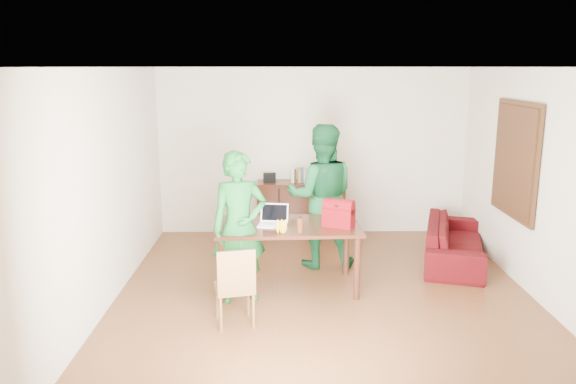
{
  "coord_description": "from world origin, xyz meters",
  "views": [
    {
      "loc": [
        -0.52,
        -6.29,
        2.7
      ],
      "look_at": [
        -0.43,
        0.51,
        1.18
      ],
      "focal_mm": 35.0,
      "sensor_mm": 36.0,
      "label": 1
    }
  ],
  "objects_px": {
    "chair": "(235,302)",
    "table": "(288,233)",
    "laptop": "(273,222)",
    "red_bag": "(339,216)",
    "sofa": "(455,241)",
    "person_near": "(239,227)",
    "person_far": "(321,196)",
    "bottle": "(300,224)"
  },
  "relations": [
    {
      "from": "table",
      "to": "person_far",
      "type": "height_order",
      "value": "person_far"
    },
    {
      "from": "person_near",
      "to": "bottle",
      "type": "height_order",
      "value": "person_near"
    },
    {
      "from": "laptop",
      "to": "chair",
      "type": "bearing_deg",
      "value": -104.14
    },
    {
      "from": "table",
      "to": "bottle",
      "type": "relative_size",
      "value": 9.1
    },
    {
      "from": "chair",
      "to": "bottle",
      "type": "distance_m",
      "value": 1.19
    },
    {
      "from": "table",
      "to": "bottle",
      "type": "bearing_deg",
      "value": -69.87
    },
    {
      "from": "table",
      "to": "sofa",
      "type": "height_order",
      "value": "table"
    },
    {
      "from": "red_bag",
      "to": "sofa",
      "type": "bearing_deg",
      "value": 54.95
    },
    {
      "from": "laptop",
      "to": "red_bag",
      "type": "height_order",
      "value": "red_bag"
    },
    {
      "from": "chair",
      "to": "person_near",
      "type": "xyz_separation_m",
      "value": [
        0.01,
        0.67,
        0.63
      ]
    },
    {
      "from": "person_far",
      "to": "laptop",
      "type": "bearing_deg",
      "value": 54.25
    },
    {
      "from": "bottle",
      "to": "person_far",
      "type": "bearing_deg",
      "value": 74.02
    },
    {
      "from": "person_near",
      "to": "laptop",
      "type": "distance_m",
      "value": 0.49
    },
    {
      "from": "person_far",
      "to": "sofa",
      "type": "relative_size",
      "value": 1.0
    },
    {
      "from": "person_near",
      "to": "red_bag",
      "type": "height_order",
      "value": "person_near"
    },
    {
      "from": "bottle",
      "to": "sofa",
      "type": "relative_size",
      "value": 0.1
    },
    {
      "from": "laptop",
      "to": "bottle",
      "type": "height_order",
      "value": "laptop"
    },
    {
      "from": "sofa",
      "to": "laptop",
      "type": "bearing_deg",
      "value": 128.0
    },
    {
      "from": "table",
      "to": "sofa",
      "type": "distance_m",
      "value": 2.61
    },
    {
      "from": "table",
      "to": "red_bag",
      "type": "distance_m",
      "value": 0.66
    },
    {
      "from": "table",
      "to": "person_near",
      "type": "relative_size",
      "value": 1.0
    },
    {
      "from": "table",
      "to": "bottle",
      "type": "xyz_separation_m",
      "value": [
        0.13,
        -0.32,
        0.2
      ]
    },
    {
      "from": "chair",
      "to": "person_far",
      "type": "bearing_deg",
      "value": 47.53
    },
    {
      "from": "chair",
      "to": "red_bag",
      "type": "bearing_deg",
      "value": 25.36
    },
    {
      "from": "table",
      "to": "chair",
      "type": "xyz_separation_m",
      "value": [
        -0.58,
        -1.02,
        -0.45
      ]
    },
    {
      "from": "red_bag",
      "to": "chair",
      "type": "bearing_deg",
      "value": -117.46
    },
    {
      "from": "table",
      "to": "chair",
      "type": "height_order",
      "value": "chair"
    },
    {
      "from": "chair",
      "to": "red_bag",
      "type": "relative_size",
      "value": 2.43
    },
    {
      "from": "person_near",
      "to": "person_far",
      "type": "distance_m",
      "value": 1.56
    },
    {
      "from": "chair",
      "to": "bottle",
      "type": "height_order",
      "value": "bottle"
    },
    {
      "from": "laptop",
      "to": "red_bag",
      "type": "bearing_deg",
      "value": 4.99
    },
    {
      "from": "table",
      "to": "red_bag",
      "type": "height_order",
      "value": "red_bag"
    },
    {
      "from": "chair",
      "to": "sofa",
      "type": "relative_size",
      "value": 0.45
    },
    {
      "from": "laptop",
      "to": "table",
      "type": "bearing_deg",
      "value": 20.15
    },
    {
      "from": "chair",
      "to": "table",
      "type": "bearing_deg",
      "value": 47.35
    },
    {
      "from": "red_bag",
      "to": "person_near",
      "type": "bearing_deg",
      "value": -143.09
    },
    {
      "from": "laptop",
      "to": "sofa",
      "type": "relative_size",
      "value": 0.19
    },
    {
      "from": "person_near",
      "to": "red_bag",
      "type": "xyz_separation_m",
      "value": [
        1.18,
        0.26,
        0.06
      ]
    },
    {
      "from": "red_bag",
      "to": "laptop",
      "type": "bearing_deg",
      "value": -158.45
    },
    {
      "from": "bottle",
      "to": "red_bag",
      "type": "relative_size",
      "value": 0.54
    },
    {
      "from": "chair",
      "to": "sofa",
      "type": "height_order",
      "value": "chair"
    },
    {
      "from": "chair",
      "to": "bottle",
      "type": "xyz_separation_m",
      "value": [
        0.72,
        0.69,
        0.66
      ]
    }
  ]
}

